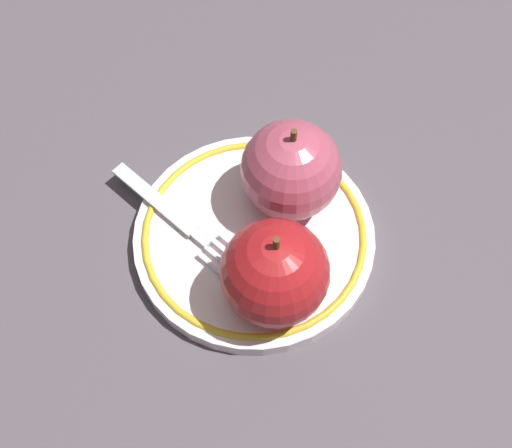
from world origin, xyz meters
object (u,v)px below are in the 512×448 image
(apple_red_whole, at_px, (290,169))
(plate, at_px, (256,241))
(apple_second_whole, at_px, (275,273))
(fork, at_px, (182,222))

(apple_red_whole, bearing_deg, plate, 5.52)
(apple_red_whole, distance_m, apple_second_whole, 0.09)
(apple_second_whole, height_order, fork, apple_second_whole)
(plate, xyz_separation_m, apple_red_whole, (-0.05, -0.00, 0.05))
(plate, distance_m, apple_second_whole, 0.07)
(apple_red_whole, height_order, apple_second_whole, same)
(apple_red_whole, bearing_deg, apple_second_whole, 32.47)
(apple_red_whole, height_order, fork, apple_red_whole)
(apple_second_whole, bearing_deg, apple_red_whole, -147.53)
(fork, bearing_deg, plate, 31.24)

